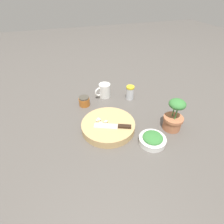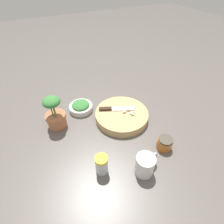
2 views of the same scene
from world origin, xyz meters
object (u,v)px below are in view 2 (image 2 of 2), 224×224
spice_jar (102,165)px  coffee_mug (145,165)px  cutting_board (122,115)px  chef_knife (115,109)px  honey_jar (165,143)px  herb_bowl (81,107)px  potted_herb (55,115)px  garlic_cloves (129,112)px

spice_jar → coffee_mug: (-0.08, -0.16, -0.00)m
cutting_board → chef_knife: chef_knife is taller
chef_knife → honey_jar: 0.32m
herb_bowl → potted_herb: size_ratio=0.74×
cutting_board → coffee_mug: 0.33m
chef_knife → coffee_mug: bearing=15.7°
potted_herb → cutting_board: bearing=-107.4°
chef_knife → honey_jar: size_ratio=2.66×
chef_knife → coffee_mug: coffee_mug is taller
coffee_mug → honey_jar: coffee_mug is taller
cutting_board → coffee_mug: size_ratio=2.55×
spice_jar → potted_herb: potted_herb is taller
herb_bowl → spice_jar: size_ratio=1.44×
cutting_board → herb_bowl: size_ratio=2.13×
herb_bowl → potted_herb: potted_herb is taller
spice_jar → herb_bowl: bearing=-7.3°
chef_knife → potted_herb: bearing=-78.0°
chef_knife → garlic_cloves: garlic_cloves is taller
spice_jar → honey_jar: 0.31m
cutting_board → garlic_cloves: (-0.02, -0.03, 0.03)m
cutting_board → chef_knife: 0.05m
garlic_cloves → potted_herb: bearing=71.2°
chef_knife → coffee_mug: 0.37m
herb_bowl → potted_herb: bearing=112.7°
garlic_cloves → coffee_mug: bearing=160.8°
chef_knife → honey_jar: bearing=41.9°
herb_bowl → coffee_mug: bearing=-168.0°
herb_bowl → garlic_cloves: bearing=-131.7°
spice_jar → honey_jar: (-0.02, -0.31, -0.02)m
honey_jar → potted_herb: bearing=48.0°
chef_knife → spice_jar: bearing=-12.5°
herb_bowl → honey_jar: size_ratio=1.94×
herb_bowl → honey_jar: honey_jar is taller
cutting_board → garlic_cloves: size_ratio=4.50×
coffee_mug → honey_jar: (0.06, -0.15, -0.02)m
cutting_board → honey_jar: (-0.26, -0.08, 0.01)m
coffee_mug → potted_herb: (0.43, 0.26, 0.03)m
garlic_cloves → spice_jar: (-0.22, 0.26, -0.00)m
cutting_board → potted_herb: size_ratio=1.57×
garlic_cloves → herb_bowl: size_ratio=0.47×
garlic_cloves → potted_herb: (0.12, 0.36, 0.03)m
garlic_cloves → cutting_board: bearing=58.4°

